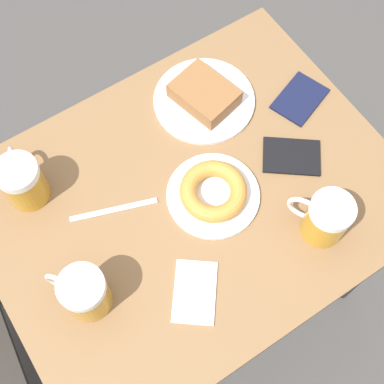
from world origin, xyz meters
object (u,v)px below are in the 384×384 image
at_px(beer_mug_left, 84,293).
at_px(fork, 114,210).
at_px(plate_with_cake, 204,97).
at_px(plate_with_donut, 213,193).
at_px(beer_mug_center, 23,181).
at_px(napkin_folded, 195,292).
at_px(passport_far_edge, 291,156).
at_px(passport_near_edge, 300,99).
at_px(beer_mug_right, 326,218).

bearing_deg(beer_mug_left, fork, -44.00).
height_order(plate_with_cake, beer_mug_left, beer_mug_left).
relative_size(plate_with_donut, beer_mug_center, 1.54).
height_order(plate_with_cake, beer_mug_center, beer_mug_center).
height_order(beer_mug_left, fork, beer_mug_left).
bearing_deg(napkin_folded, beer_mug_center, 25.24).
distance_m(plate_with_cake, passport_far_edge, 0.24).
bearing_deg(plate_with_cake, plate_with_donut, 150.77).
bearing_deg(plate_with_cake, passport_near_edge, -121.81).
bearing_deg(napkin_folded, plate_with_cake, -36.07).
bearing_deg(fork, passport_near_edge, -89.30).
bearing_deg(plate_with_cake, beer_mug_center, 88.62).
xyz_separation_m(beer_mug_right, passport_far_edge, (0.17, -0.05, -0.05)).
xyz_separation_m(beer_mug_center, passport_far_edge, (-0.24, -0.52, -0.05)).
bearing_deg(beer_mug_left, beer_mug_right, -105.39).
distance_m(plate_with_cake, passport_near_edge, 0.22).
distance_m(plate_with_cake, fork, 0.34).
distance_m(plate_with_cake, napkin_folded, 0.45).
distance_m(beer_mug_left, beer_mug_center, 0.28).
height_order(passport_near_edge, passport_far_edge, same).
relative_size(plate_with_donut, napkin_folded, 1.32).
height_order(plate_with_cake, napkin_folded, plate_with_cake).
bearing_deg(plate_with_donut, passport_far_edge, -94.63).
distance_m(beer_mug_right, napkin_folded, 0.30).
xyz_separation_m(napkin_folded, fork, (0.24, 0.05, -0.00)).
bearing_deg(passport_far_edge, beer_mug_right, 162.02).
relative_size(beer_mug_left, beer_mug_right, 0.97).
relative_size(plate_with_cake, beer_mug_center, 1.81).
xyz_separation_m(beer_mug_right, napkin_folded, (0.03, 0.29, -0.06)).
xyz_separation_m(plate_with_cake, fork, (-0.12, 0.31, -0.02)).
bearing_deg(beer_mug_right, plate_with_donut, 38.56).
bearing_deg(napkin_folded, beer_mug_right, -95.76).
bearing_deg(plate_with_cake, beer_mug_right, -176.15).
bearing_deg(passport_near_edge, beer_mug_center, 78.52).
bearing_deg(plate_with_donut, beer_mug_left, 98.94).
relative_size(beer_mug_center, napkin_folded, 0.86).
xyz_separation_m(beer_mug_left, beer_mug_right, (-0.13, -0.47, 0.00)).
height_order(plate_with_cake, beer_mug_right, beer_mug_right).
bearing_deg(beer_mug_left, plate_with_cake, -59.47).
relative_size(napkin_folded, fork, 0.84).
xyz_separation_m(plate_with_donut, beer_mug_right, (-0.18, -0.15, 0.04)).
xyz_separation_m(beer_mug_left, napkin_folded, (-0.10, -0.18, -0.06)).
height_order(plate_with_donut, passport_far_edge, plate_with_donut).
bearing_deg(passport_far_edge, napkin_folded, 111.53).
xyz_separation_m(beer_mug_left, passport_near_edge, (0.15, -0.64, -0.05)).
bearing_deg(beer_mug_right, beer_mug_left, 74.61).
bearing_deg(beer_mug_center, fork, -135.89).
distance_m(beer_mug_right, fork, 0.44).
distance_m(napkin_folded, fork, 0.25).
relative_size(beer_mug_center, fork, 0.72).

